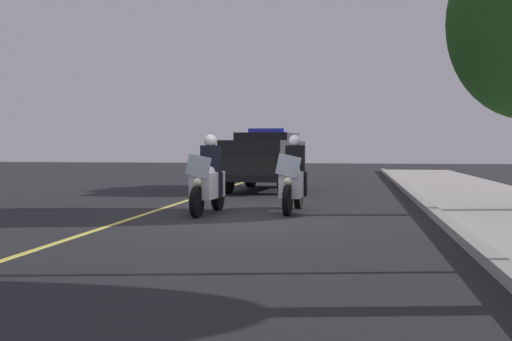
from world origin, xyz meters
TOP-DOWN VIEW (x-y plane):
  - ground_plane at (0.00, 0.00)m, footprint 80.00×80.00m
  - curb_strip at (0.00, 3.90)m, footprint 48.00×0.24m
  - lane_stripe_center at (0.00, -2.19)m, footprint 48.00×0.12m
  - police_motorcycle_lead_left at (-0.66, -0.89)m, footprint 2.14×0.61m
  - police_motorcycle_lead_right at (-1.30, 0.91)m, footprint 2.14×0.61m
  - police_suv at (-7.80, -0.65)m, footprint 5.02×2.35m

SIDE VIEW (x-z plane):
  - ground_plane at x=0.00m, z-range 0.00..0.00m
  - lane_stripe_center at x=0.00m, z-range 0.00..0.01m
  - curb_strip at x=0.00m, z-range 0.00..0.15m
  - police_motorcycle_lead_left at x=-0.66m, z-range -0.16..1.56m
  - police_motorcycle_lead_right at x=-1.30m, z-range -0.16..1.56m
  - police_suv at x=-7.80m, z-range 0.04..2.09m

